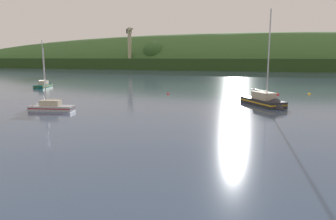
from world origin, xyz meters
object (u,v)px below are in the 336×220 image
object	(u,v)px
sailboat_far_left	(266,104)
mooring_buoy_midchannel	(309,94)
dockside_crane	(130,48)
mooring_buoy_off_fishing_boat	(277,95)
sailboat_midwater_white	(45,86)
mooring_buoy_far_upstream	(168,94)
sailboat_near_mooring	(47,108)

from	to	relation	value
sailboat_far_left	mooring_buoy_midchannel	world-z (taller)	sailboat_far_left
dockside_crane	mooring_buoy_off_fishing_boat	distance (m)	141.21
dockside_crane	sailboat_midwater_white	world-z (taller)	dockside_crane
dockside_crane	sailboat_far_left	distance (m)	152.34
dockside_crane	sailboat_midwater_white	bearing A→B (deg)	-15.55
mooring_buoy_far_upstream	dockside_crane	bearing A→B (deg)	113.08
mooring_buoy_off_fishing_boat	mooring_buoy_far_upstream	world-z (taller)	mooring_buoy_off_fishing_boat
mooring_buoy_off_fishing_boat	sailboat_midwater_white	bearing A→B (deg)	176.31
dockside_crane	sailboat_far_left	world-z (taller)	dockside_crane
dockside_crane	mooring_buoy_far_upstream	world-z (taller)	dockside_crane
sailboat_near_mooring	mooring_buoy_far_upstream	world-z (taller)	sailboat_near_mooring
dockside_crane	sailboat_near_mooring	world-z (taller)	dockside_crane
mooring_buoy_off_fishing_boat	dockside_crane	bearing A→B (deg)	120.91
dockside_crane	mooring_buoy_midchannel	world-z (taller)	dockside_crane
sailboat_near_mooring	sailboat_far_left	bearing A→B (deg)	-167.12
sailboat_far_left	mooring_buoy_midchannel	bearing A→B (deg)	122.62
sailboat_near_mooring	mooring_buoy_far_upstream	distance (m)	23.80
sailboat_far_left	mooring_buoy_off_fishing_boat	xyz separation A→B (m)	(2.86, 14.38, -0.32)
sailboat_near_mooring	sailboat_far_left	xyz separation A→B (m)	(27.41, 10.13, 0.06)
sailboat_midwater_white	mooring_buoy_off_fishing_boat	distance (m)	49.63
sailboat_near_mooring	sailboat_midwater_white	distance (m)	33.73
mooring_buoy_midchannel	mooring_buoy_off_fishing_boat	world-z (taller)	mooring_buoy_off_fishing_boat
mooring_buoy_midchannel	sailboat_near_mooring	bearing A→B (deg)	-143.32
sailboat_midwater_white	sailboat_far_left	bearing A→B (deg)	-123.12
dockside_crane	mooring_buoy_off_fishing_boat	world-z (taller)	dockside_crane
mooring_buoy_off_fishing_boat	mooring_buoy_far_upstream	distance (m)	19.69
mooring_buoy_off_fishing_boat	mooring_buoy_midchannel	bearing A→B (deg)	21.92
mooring_buoy_off_fishing_boat	mooring_buoy_far_upstream	size ratio (longest dim) A/B	1.27
mooring_buoy_midchannel	sailboat_far_left	bearing A→B (deg)	-117.22
sailboat_far_left	mooring_buoy_midchannel	distance (m)	18.76
dockside_crane	mooring_buoy_off_fishing_boat	xyz separation A→B (m)	(72.28, -120.73, -11.87)
mooring_buoy_midchannel	sailboat_midwater_white	bearing A→B (deg)	179.08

